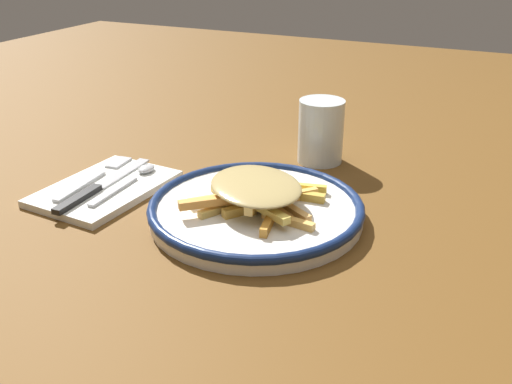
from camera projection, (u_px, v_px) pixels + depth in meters
ground_plane at (256, 218)px, 0.77m from camera, size 2.60×2.60×0.00m
plate at (256, 209)px, 0.77m from camera, size 0.29×0.29×0.03m
fries_heap at (255, 192)px, 0.76m from camera, size 0.18×0.18×0.04m
napkin at (105, 188)px, 0.85m from camera, size 0.15×0.21×0.01m
fork at (94, 177)px, 0.87m from camera, size 0.03×0.18×0.00m
knife at (96, 188)px, 0.83m from camera, size 0.02×0.21×0.01m
spoon at (134, 177)px, 0.86m from camera, size 0.02×0.15×0.01m
water_glass at (321, 131)px, 0.94m from camera, size 0.07×0.07×0.10m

